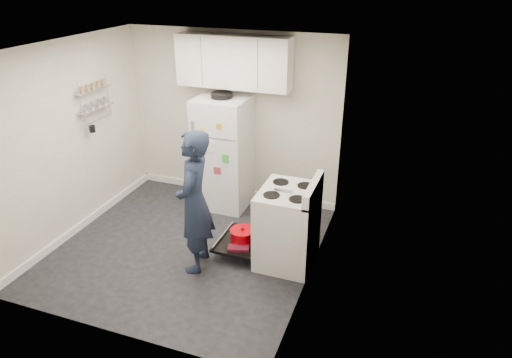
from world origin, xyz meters
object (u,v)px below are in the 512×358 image
at_px(open_oven_door, 242,238).
at_px(person, 194,202).
at_px(electric_range, 287,227).
at_px(refrigerator, 224,153).

bearing_deg(open_oven_door, person, -130.74).
bearing_deg(person, electric_range, 104.44).
distance_m(refrigerator, person, 1.59).
relative_size(electric_range, refrigerator, 0.64).
height_order(electric_range, person, person).
distance_m(open_oven_door, person, 0.89).
height_order(electric_range, refrigerator, refrigerator).
xyz_separation_m(electric_range, person, (-0.96, -0.46, 0.39)).
xyz_separation_m(electric_range, refrigerator, (-1.28, 1.10, 0.36)).
bearing_deg(person, open_oven_door, 128.22).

